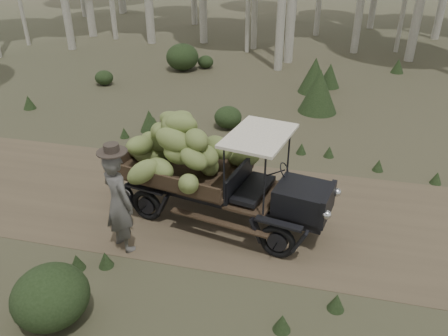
% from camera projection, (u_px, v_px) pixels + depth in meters
% --- Properties ---
extents(ground, '(120.00, 120.00, 0.00)m').
position_uv_depth(ground, '(335.00, 222.00, 8.82)').
color(ground, '#473D2B').
rests_on(ground, ground).
extents(dirt_track, '(70.00, 4.00, 0.01)m').
position_uv_depth(dirt_track, '(335.00, 222.00, 8.82)').
color(dirt_track, brown).
rests_on(dirt_track, ground).
extents(banana_truck, '(4.63, 2.42, 2.24)m').
position_uv_depth(banana_truck, '(195.00, 156.00, 8.57)').
color(banana_truck, black).
rests_on(banana_truck, ground).
extents(farmer, '(0.85, 0.77, 2.11)m').
position_uv_depth(farmer, '(119.00, 201.00, 7.67)').
color(farmer, '#504E49').
rests_on(farmer, ground).
extents(undergrowth, '(21.44, 22.93, 1.39)m').
position_uv_depth(undergrowth, '(366.00, 192.00, 8.81)').
color(undergrowth, '#233319').
rests_on(undergrowth, ground).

